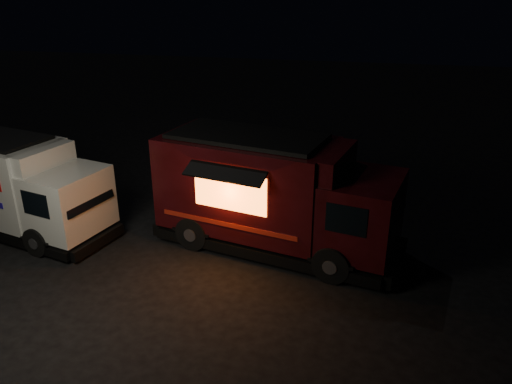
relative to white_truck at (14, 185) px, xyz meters
name	(u,v)px	position (x,y,z in m)	size (l,w,h in m)	color
ground	(163,262)	(5.19, -0.94, -1.48)	(80.00, 80.00, 0.00)	black
white_truck	(14,185)	(0.00, 0.00, 0.00)	(6.53, 2.23, 2.96)	silver
red_truck	(277,194)	(8.08, 0.73, 0.17)	(7.11, 2.62, 3.31)	black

